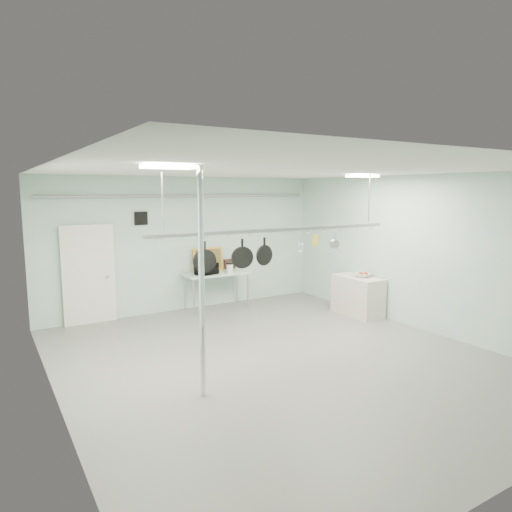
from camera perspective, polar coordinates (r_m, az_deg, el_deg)
floor at (r=8.04m, az=2.90°, el=-12.75°), size 8.00×8.00×0.00m
ceiling at (r=7.52m, az=3.08°, el=10.60°), size 7.00×8.00×0.02m
back_wall at (r=11.11m, az=-8.67°, el=1.51°), size 7.00×0.02×3.20m
right_wall at (r=9.99m, az=19.77°, el=0.38°), size 0.02×8.00×3.20m
door at (r=10.49m, az=-20.18°, el=-2.33°), size 1.10×0.10×2.20m
wall_vent at (r=10.66m, az=-14.18°, el=4.59°), size 0.30×0.04×0.30m
conduit_pipe at (r=10.96m, az=-8.62°, el=7.45°), size 6.60×0.07×0.07m
chrome_pole at (r=6.28m, az=-6.82°, el=-3.55°), size 0.08×0.08×3.20m
prep_table at (r=11.12m, az=-4.96°, el=-2.42°), size 1.60×0.70×0.91m
side_cabinet at (r=10.87m, az=12.59°, el=-4.89°), size 0.60×1.20×0.90m
pot_rack at (r=7.90m, az=3.00°, el=3.51°), size 4.80×0.06×1.00m
light_panel_left at (r=5.78m, az=-10.84°, el=10.91°), size 0.65×0.30×0.05m
light_panel_right at (r=9.51m, az=13.18°, el=9.71°), size 0.65×0.30×0.05m
microwave at (r=10.83m, az=-6.20°, el=-1.59°), size 0.56×0.44×0.27m
coffee_canister at (r=11.05m, az=-3.30°, el=-1.55°), size 0.16×0.16×0.21m
painting_large at (r=11.29m, az=-6.02°, el=-0.40°), size 0.78×0.15×0.58m
painting_small at (r=11.58m, az=-3.31°, el=-0.98°), size 0.31×0.10×0.25m
fruit_bowl at (r=10.78m, az=13.19°, el=-2.33°), size 0.48×0.48×0.09m
skillet_left at (r=7.24m, az=-6.43°, el=-0.07°), size 0.38×0.14×0.49m
skillet_mid at (r=7.55m, az=-1.73°, el=0.31°), size 0.37×0.18×0.49m
skillet_right at (r=7.77m, az=1.05°, el=0.60°), size 0.36×0.11×0.48m
whisk at (r=8.19m, az=5.59°, el=1.58°), size 0.17×0.17×0.30m
grater at (r=8.39m, az=7.44°, el=1.96°), size 0.09×0.04×0.23m
saucepan at (r=8.69m, az=9.79°, el=1.91°), size 0.19×0.14×0.29m
fruit_cluster at (r=10.78m, az=13.19°, el=-2.12°), size 0.24×0.24×0.09m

